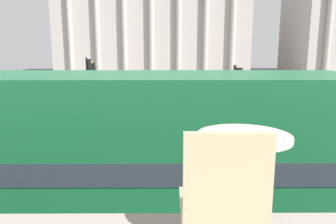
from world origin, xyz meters
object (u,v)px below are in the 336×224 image
cafe_dining_table (243,164)px  traffic_light_far (93,76)px  car_black (189,105)px  traffic_light_mid (89,81)px  cafe_chair_0 (222,205)px  car_silver (125,121)px  double_decker_bus (85,161)px  pedestrian_black (190,86)px  traffic_light_near (236,101)px  plaza_building_left (153,25)px  pedestrian_grey (286,116)px

cafe_dining_table → traffic_light_far: cafe_dining_table is taller
cafe_dining_table → car_black: bearing=86.9°
traffic_light_mid → traffic_light_far: (-1.51, 8.18, -0.34)m
cafe_chair_0 → car_silver: size_ratio=0.22×
double_decker_bus → car_silver: double_decker_bus is taller
double_decker_bus → pedestrian_black: size_ratio=6.55×
cafe_chair_0 → traffic_light_mid: (-5.05, 18.74, -1.25)m
car_black → cafe_chair_0: bearing=-172.4°
car_black → traffic_light_near: bearing=-162.3°
plaza_building_left → car_silver: 43.89m
plaza_building_left → pedestrian_grey: size_ratio=20.43×
traffic_light_near → traffic_light_far: (-9.07, 15.52, -0.28)m
cafe_chair_0 → pedestrian_black: size_ratio=0.52×
cafe_dining_table → plaza_building_left: (-2.82, 59.06, 4.82)m
double_decker_bus → traffic_light_near: 7.66m
cafe_dining_table → plaza_building_left: bearing=92.7°
cafe_dining_table → cafe_chair_0: cafe_chair_0 is taller
traffic_light_near → pedestrian_grey: bearing=51.8°
plaza_building_left → cafe_chair_0: bearing=-87.5°
double_decker_bus → cafe_dining_table: 5.47m
plaza_building_left → pedestrian_grey: 44.81m
double_decker_bus → plaza_building_left: (-0.57, 54.35, 6.46)m
plaza_building_left → pedestrian_black: size_ratio=19.30×
car_silver → pedestrian_grey: (9.01, -0.05, 0.24)m
cafe_chair_0 → pedestrian_black: bearing=84.4°
cafe_dining_table → traffic_light_far: (-6.79, 26.39, -1.61)m
plaza_building_left → traffic_light_mid: plaza_building_left is taller
cafe_dining_table → car_silver: size_ratio=0.17×
pedestrian_grey → car_black: bearing=74.8°
traffic_light_near → plaza_building_left: bearing=96.0°
traffic_light_mid → traffic_light_far: 8.33m
cafe_chair_0 → traffic_light_far: bearing=102.1°
cafe_chair_0 → traffic_light_mid: size_ratio=0.22×
cafe_dining_table → traffic_light_near: (2.28, 10.87, -1.33)m
cafe_chair_0 → plaza_building_left: size_ratio=0.03×
traffic_light_near → traffic_light_far: traffic_light_near is taller
traffic_light_near → car_silver: bearing=135.1°
double_decker_bus → traffic_light_near: double_decker_bus is taller
pedestrian_grey → car_silver: bearing=119.3°
cafe_dining_table → car_silver: (-2.78, 15.92, -3.26)m
cafe_dining_table → traffic_light_far: size_ratio=0.20×
cafe_chair_0 → traffic_light_far: 27.75m
car_silver → traffic_light_near: bearing=-10.8°
double_decker_bus → pedestrian_black: bearing=74.4°
double_decker_bus → pedestrian_grey: bearing=46.3°
traffic_light_far → car_black: size_ratio=0.85×
pedestrian_black → pedestrian_grey: size_ratio=1.06×
traffic_light_near → pedestrian_grey: size_ratio=2.46×
pedestrian_grey → double_decker_bus: bearing=172.4°
double_decker_bus → car_black: double_decker_bus is taller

